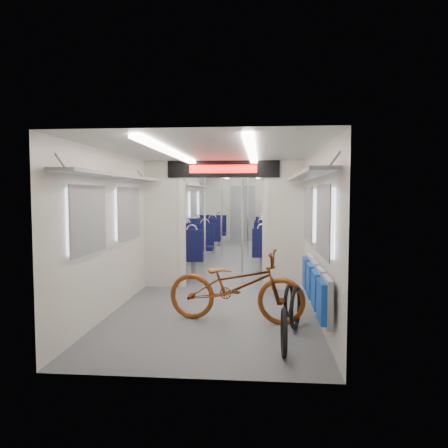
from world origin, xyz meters
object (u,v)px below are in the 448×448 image
Objects in this scene: bike_hoop_c at (289,302)px; stanchion_far_left at (222,215)px; seat_bay_far_right at (270,233)px; stanchion_near_left at (205,223)px; seat_bay_far_left at (209,231)px; bicycle at (236,286)px; stanchion_far_right at (248,215)px; seat_bay_near_right at (272,244)px; flip_bench at (315,285)px; bike_hoop_a at (284,335)px; stanchion_near_right at (243,224)px; bike_hoop_b at (295,310)px; seat_bay_near_left at (189,246)px.

bike_hoop_c is 0.20× the size of stanchion_far_left.
seat_bay_far_right is 5.22m from stanchion_near_left.
bike_hoop_c is at bearing -74.57° from seat_bay_far_left.
stanchion_far_right is at bearing 8.78° from bicycle.
stanchion_far_left is (-1.32, 1.41, 0.62)m from seat_bay_near_right.
seat_bay_near_right is at bearing -58.78° from seat_bay_far_left.
seat_bay_far_right reaches higher than bike_hoop_c.
flip_bench is 0.79m from bike_hoop_c.
bike_hoop_c is 7.27m from seat_bay_far_right.
seat_bay_far_right is 1.78m from stanchion_far_right.
stanchion_far_left is at bearing -128.48° from seat_bay_far_right.
bicycle is 0.80× the size of stanchion_far_right.
stanchion_far_right reaches higher than bike_hoop_a.
seat_bay_near_right is 0.93× the size of seat_bay_far_left.
stanchion_near_right is at bearing -106.63° from seat_bay_near_right.
bike_hoop_b reaches higher than bike_hoop_c.
seat_bay_far_left is 0.93× the size of stanchion_near_left.
seat_bay_near_right reaches higher than bike_hoop_c.
stanchion_far_left is 1.00× the size of stanchion_far_right.
bike_hoop_c is at bearing -82.45° from stanchion_far_right.
bicycle is at bearing 162.08° from flip_bench.
bike_hoop_a is (0.58, -1.24, -0.25)m from bicycle.
stanchion_far_left is at bearing 15.55° from bicycle.
stanchion_near_right is (-0.61, -5.10, 0.62)m from seat_bay_far_right.
stanchion_far_left reaches higher than bike_hoop_b.
seat_bay_far_left is (-1.28, 7.59, 0.07)m from bicycle.
stanchion_far_left is (-1.74, 6.24, 0.57)m from flip_bench.
bike_hoop_a is 9.03m from seat_bay_far_left.
stanchion_near_left is at bearing -83.95° from seat_bay_far_left.
seat_bay_near_right is 0.87× the size of stanchion_far_left.
seat_bay_far_left is at bearing 101.89° from bike_hoop_a.
flip_bench is at bearing -80.72° from stanchion_far_right.
bike_hoop_c is 7.55m from seat_bay_far_left.
stanchion_near_right is (-0.74, 2.16, 0.94)m from bike_hoop_c.
flip_bench is 0.91× the size of stanchion_near_right.
stanchion_far_left is (0.55, -1.68, 0.60)m from seat_bay_far_left.
stanchion_far_right is at bearing 60.18° from seat_bay_near_left.
bike_hoop_c is 5.86m from stanchion_far_left.
seat_bay_far_left is (-1.87, 3.09, 0.02)m from seat_bay_near_right.
flip_bench is at bearing -74.41° from stanchion_far_left.
bicycle is 0.88× the size of seat_bay_near_left.
stanchion_near_left reaches higher than seat_bay_far_left.
bike_hoop_b is at bearing -100.34° from bicycle.
seat_bay_near_right is at bearing -67.89° from stanchion_far_right.
bike_hoop_c is (-0.28, 0.64, -0.37)m from flip_bench.
seat_bay_near_left reaches higher than seat_bay_near_right.
flip_bench is 8.24m from seat_bay_far_left.
bike_hoop_b is 0.24× the size of stanchion_near_right.
flip_bench is 0.91× the size of stanchion_near_left.
stanchion_near_right reaches higher than bike_hoop_a.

